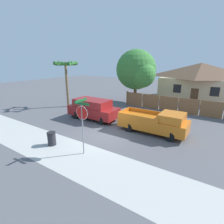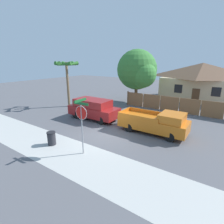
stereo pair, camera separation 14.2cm
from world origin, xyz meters
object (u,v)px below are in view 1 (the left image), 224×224
house (199,81)px  stop_sign (82,117)px  palm_tree (66,68)px  orange_pickup (155,122)px  red_suv (93,109)px  trash_bin (52,139)px  oak_tree (137,71)px

house → stop_sign: bearing=-99.1°
palm_tree → orange_pickup: palm_tree is taller
red_suv → stop_sign: size_ratio=1.46×
red_suv → trash_bin: size_ratio=5.49×
oak_tree → red_suv: oak_tree is taller
oak_tree → red_suv: (-0.57, -8.09, -3.14)m
palm_tree → red_suv: (5.52, -1.96, -3.54)m
oak_tree → red_suv: size_ratio=1.38×
house → oak_tree: oak_tree is taller
house → palm_tree: bearing=-134.3°
stop_sign → trash_bin: stop_sign is taller
orange_pickup → trash_bin: size_ratio=5.80×
trash_bin → palm_tree: bearing=131.1°
orange_pickup → stop_sign: 6.10m
trash_bin → stop_sign: bearing=7.4°
oak_tree → orange_pickup: size_ratio=1.31×
stop_sign → red_suv: bearing=121.6°
stop_sign → trash_bin: 3.15m
palm_tree → orange_pickup: (11.66, -1.95, -3.70)m
red_suv → palm_tree: bearing=159.9°
oak_tree → trash_bin: 14.32m
house → stop_sign: house is taller
stop_sign → trash_bin: bearing=-175.5°
house → palm_tree: (-12.46, -12.77, 1.91)m
orange_pickup → red_suv: bearing=179.4°
orange_pickup → trash_bin: bearing=-131.5°
oak_tree → house: bearing=46.2°
house → red_suv: size_ratio=2.14×
red_suv → stop_sign: bearing=-56.2°
house → orange_pickup: (-0.80, -14.72, -1.79)m
palm_tree → red_suv: palm_tree is taller
red_suv → trash_bin: red_suv is taller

